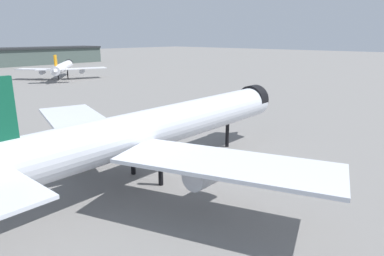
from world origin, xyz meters
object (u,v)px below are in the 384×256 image
object	(u,v)px
airliner_far_taxiway	(63,67)
baggage_tug_wing	(3,136)
traffic_cone_wingtip	(20,136)
airliner_near_gate	(157,128)

from	to	relation	value
airliner_far_taxiway	baggage_tug_wing	xyz separation A→B (m)	(-57.37, -86.26, -4.20)
baggage_tug_wing	traffic_cone_wingtip	size ratio (longest dim) A/B	5.42
airliner_far_taxiway	baggage_tug_wing	size ratio (longest dim) A/B	11.44
airliner_far_taxiway	traffic_cone_wingtip	distance (m)	102.25
airliner_far_taxiway	traffic_cone_wingtip	bearing A→B (deg)	-175.87
airliner_near_gate	baggage_tug_wing	bearing A→B (deg)	103.20
airliner_near_gate	traffic_cone_wingtip	distance (m)	35.19
airliner_far_taxiway	airliner_near_gate	bearing A→B (deg)	-165.58
airliner_near_gate	airliner_far_taxiway	size ratio (longest dim) A/B	1.50
airliner_near_gate	baggage_tug_wing	distance (m)	35.85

